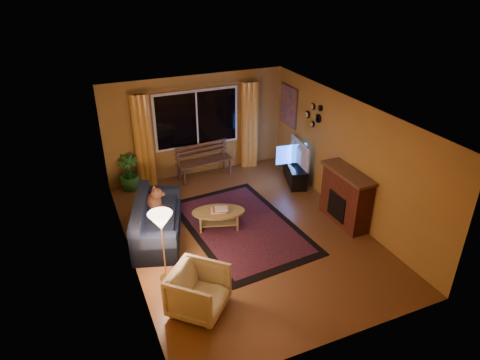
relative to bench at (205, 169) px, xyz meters
name	(u,v)px	position (x,y,z in m)	size (l,w,h in m)	color
floor	(246,233)	(-0.07, -2.68, -0.22)	(4.50, 6.00, 0.02)	brown
ceiling	(247,113)	(-0.07, -2.68, 2.30)	(4.50, 6.00, 0.02)	white
wall_back	(197,126)	(-0.07, 0.33, 1.04)	(4.50, 0.02, 2.50)	#B68237
wall_left	(124,201)	(-2.33, -2.68, 1.04)	(0.02, 6.00, 2.50)	#B68237
wall_right	(347,158)	(2.19, -2.68, 1.04)	(0.02, 6.00, 2.50)	#B68237
window	(197,119)	(-0.07, 0.26, 1.24)	(2.00, 0.02, 1.30)	black
curtain_rod	(196,87)	(-0.07, 0.22, 2.04)	(0.03, 0.03, 3.20)	#BF8C3F
curtain_left	(143,141)	(-1.42, 0.20, 0.91)	(0.36, 0.36, 2.24)	gold
curtain_right	(249,125)	(1.28, 0.20, 0.91)	(0.36, 0.36, 2.24)	gold
bench	(205,169)	(0.00, 0.00, 0.00)	(1.40, 0.41, 0.42)	brown
potted_plant	(129,173)	(-1.86, 0.07, 0.22)	(0.48, 0.48, 0.87)	#235B1E
sofa	(157,220)	(-1.69, -2.12, 0.18)	(0.82, 1.92, 0.78)	#151C30
dog	(154,197)	(-1.64, -1.69, 0.44)	(0.36, 0.49, 0.53)	#92563B
armchair	(199,289)	(-1.58, -4.33, 0.20)	(0.79, 0.74, 0.82)	beige
floor_lamp	(163,248)	(-1.88, -3.40, 0.44)	(0.22, 0.22, 1.29)	#BF8C3F
rug	(241,226)	(-0.07, -2.45, -0.20)	(2.03, 3.20, 0.02)	maroon
coffee_table	(219,219)	(-0.49, -2.28, -0.02)	(1.06, 1.06, 0.39)	#A48C4E
tv_console	(295,173)	(1.93, -1.12, 0.02)	(0.37, 1.10, 0.46)	black
television	(296,153)	(1.93, -1.12, 0.55)	(1.03, 0.13, 0.59)	black
fireplace	(346,198)	(1.98, -3.08, 0.34)	(0.40, 1.20, 1.10)	maroon
mirror_cluster	(313,114)	(2.14, -1.38, 1.59)	(0.06, 0.60, 0.56)	black
painting	(288,106)	(2.15, -0.23, 1.44)	(0.04, 0.76, 0.96)	orange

